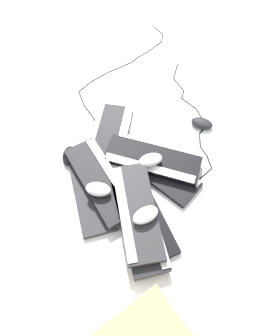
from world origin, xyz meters
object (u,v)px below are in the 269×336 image
object	(u,v)px
mouse_5	(146,215)
mouse_2	(98,189)
mouse_3	(202,123)
mouse_4	(150,160)
keyboard_2	(142,213)
keyboard_6	(101,180)
keyboard_1	(92,188)
mouse_1	(158,254)
keyboard_5	(137,211)
keyboard_3	(155,168)
keyboard_7	(152,160)
mouse_0	(69,156)
keyboard_0	(111,141)
keyboard_4	(140,223)

from	to	relation	value
mouse_5	mouse_2	bearing A→B (deg)	-63.50
mouse_3	mouse_4	world-z (taller)	mouse_4
mouse_4	keyboard_2	bearing A→B (deg)	-118.68
keyboard_6	mouse_2	xyz separation A→B (m)	(-0.05, 0.03, 0.04)
keyboard_1	mouse_3	size ratio (longest dim) A/B	4.20
mouse_1	keyboard_2	bearing A→B (deg)	-17.24
mouse_2	mouse_3	xyz separation A→B (m)	(0.13, -0.62, -0.06)
mouse_4	mouse_3	bearing A→B (deg)	24.86
keyboard_2	keyboard_5	xyz separation A→B (m)	(-0.00, 0.03, 0.06)
keyboard_3	mouse_4	xyz separation A→B (m)	(0.01, 0.02, 0.07)
keyboard_7	mouse_0	world-z (taller)	keyboard_7
mouse_1	mouse_5	world-z (taller)	mouse_5
keyboard_6	mouse_0	world-z (taller)	keyboard_6
keyboard_3	mouse_0	bearing A→B (deg)	54.20
keyboard_1	keyboard_6	distance (m)	0.06
keyboard_1	keyboard_6	world-z (taller)	keyboard_6
keyboard_5	mouse_0	xyz separation A→B (m)	(0.42, 0.14, -0.05)
keyboard_7	mouse_2	xyz separation A→B (m)	(-0.04, 0.29, 0.04)
keyboard_0	mouse_3	xyz separation A→B (m)	(-0.12, -0.45, 0.01)
keyboard_4	mouse_2	xyz separation A→B (m)	(0.20, 0.09, 0.04)
mouse_2	keyboard_5	bearing A→B (deg)	159.20
keyboard_4	keyboard_5	distance (m)	0.05
keyboard_4	keyboard_5	bearing A→B (deg)	-9.86
keyboard_2	keyboard_6	bearing A→B (deg)	24.01
mouse_3	keyboard_4	bearing A→B (deg)	80.86
keyboard_3	keyboard_2	bearing A→B (deg)	136.52
keyboard_1	mouse_2	distance (m)	0.08
keyboard_5	mouse_1	bearing A→B (deg)	-179.65
keyboard_5	keyboard_7	size ratio (longest dim) A/B	1.11
keyboard_3	keyboard_7	world-z (taller)	keyboard_7
mouse_0	mouse_5	size ratio (longest dim) A/B	1.00
keyboard_6	mouse_5	size ratio (longest dim) A/B	4.07
keyboard_1	keyboard_0	bearing A→B (deg)	-44.22
keyboard_5	mouse_5	size ratio (longest dim) A/B	4.22
keyboard_2	mouse_0	distance (m)	0.45
keyboard_2	keyboard_6	xyz separation A→B (m)	(0.21, 0.09, 0.03)
mouse_2	mouse_5	bearing A→B (deg)	157.14
mouse_0	mouse_2	world-z (taller)	mouse_2
keyboard_6	mouse_0	size ratio (longest dim) A/B	4.07
mouse_2	mouse_4	xyz separation A→B (m)	(0.03, -0.27, 0.00)
keyboard_6	keyboard_7	xyz separation A→B (m)	(-0.01, -0.26, 0.00)
mouse_3	mouse_4	size ratio (longest dim) A/B	1.00
mouse_3	mouse_1	bearing A→B (deg)	91.21
keyboard_3	mouse_3	xyz separation A→B (m)	(0.12, -0.33, 0.01)
keyboard_6	keyboard_7	world-z (taller)	same
mouse_3	mouse_5	distance (m)	0.61
keyboard_0	mouse_0	size ratio (longest dim) A/B	4.01
mouse_1	mouse_2	distance (m)	0.37
keyboard_4	keyboard_5	world-z (taller)	keyboard_5
keyboard_4	mouse_2	size ratio (longest dim) A/B	4.21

